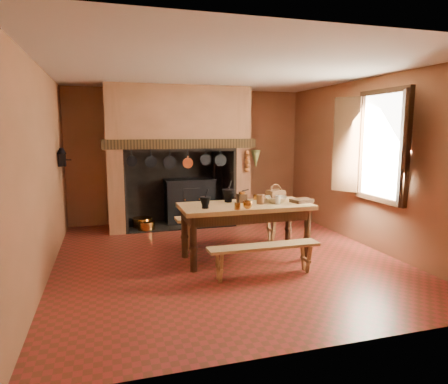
% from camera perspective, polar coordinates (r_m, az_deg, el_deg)
% --- Properties ---
extents(floor, '(5.50, 5.50, 0.00)m').
position_cam_1_polar(floor, '(6.27, 0.08, -9.29)').
color(floor, maroon).
rests_on(floor, ground).
extents(ceiling, '(5.50, 5.50, 0.00)m').
position_cam_1_polar(ceiling, '(6.02, 0.09, 16.95)').
color(ceiling, silver).
rests_on(ceiling, back_wall).
extents(back_wall, '(5.00, 0.02, 2.80)m').
position_cam_1_polar(back_wall, '(8.65, -5.11, 5.16)').
color(back_wall, '#93583A').
rests_on(back_wall, floor).
extents(wall_left, '(0.02, 5.50, 2.80)m').
position_cam_1_polar(wall_left, '(5.80, -24.38, 2.60)').
color(wall_left, '#93583A').
rests_on(wall_left, floor).
extents(wall_right, '(0.02, 5.50, 2.80)m').
position_cam_1_polar(wall_right, '(7.10, 19.85, 3.87)').
color(wall_right, '#93583A').
rests_on(wall_right, floor).
extents(wall_front, '(5.00, 0.02, 2.80)m').
position_cam_1_polar(wall_front, '(3.45, 13.13, -0.58)').
color(wall_front, '#93583A').
rests_on(wall_front, floor).
extents(chimney_breast, '(2.95, 0.96, 2.80)m').
position_cam_1_polar(chimney_breast, '(8.14, -6.63, 7.81)').
color(chimney_breast, '#93583A').
rests_on(chimney_breast, floor).
extents(iron_range, '(1.12, 0.55, 1.60)m').
position_cam_1_polar(iron_range, '(8.45, -4.90, -1.18)').
color(iron_range, black).
rests_on(iron_range, floor).
extents(hearth_pans, '(0.51, 0.62, 0.20)m').
position_cam_1_polar(hearth_pans, '(8.17, -11.51, -4.47)').
color(hearth_pans, '#B47129').
rests_on(hearth_pans, floor).
extents(hanging_pans, '(1.92, 0.29, 0.27)m').
position_cam_1_polar(hanging_pans, '(7.67, -6.22, 4.37)').
color(hanging_pans, black).
rests_on(hanging_pans, chimney_breast).
extents(onion_string, '(0.12, 0.10, 0.46)m').
position_cam_1_polar(onion_string, '(7.99, 3.33, 4.37)').
color(onion_string, '#9A521C').
rests_on(onion_string, chimney_breast).
extents(herb_bunch, '(0.20, 0.20, 0.35)m').
position_cam_1_polar(herb_bunch, '(8.05, 4.54, 4.75)').
color(herb_bunch, '#50592A').
rests_on(herb_bunch, chimney_breast).
extents(window, '(0.39, 1.75, 1.76)m').
position_cam_1_polar(window, '(6.68, 20.96, 6.11)').
color(window, white).
rests_on(window, wall_right).
extents(wall_coffee_mill, '(0.23, 0.16, 0.31)m').
position_cam_1_polar(wall_coffee_mill, '(7.31, -22.17, 4.78)').
color(wall_coffee_mill, black).
rests_on(wall_coffee_mill, wall_left).
extents(work_table, '(1.96, 0.87, 0.85)m').
position_cam_1_polar(work_table, '(6.02, 3.07, -2.99)').
color(work_table, tan).
rests_on(work_table, floor).
extents(bench_front, '(1.54, 0.27, 0.43)m').
position_cam_1_polar(bench_front, '(5.43, 5.74, -8.63)').
color(bench_front, tan).
rests_on(bench_front, floor).
extents(bench_back, '(1.86, 0.33, 0.52)m').
position_cam_1_polar(bench_back, '(6.81, 0.89, -4.40)').
color(bench_back, tan).
rests_on(bench_back, floor).
extents(mortar_large, '(0.20, 0.20, 0.34)m').
position_cam_1_polar(mortar_large, '(6.14, 0.62, -0.41)').
color(mortar_large, black).
rests_on(mortar_large, work_table).
extents(mortar_small, '(0.16, 0.16, 0.28)m').
position_cam_1_polar(mortar_small, '(5.66, -2.69, -1.43)').
color(mortar_small, black).
rests_on(mortar_small, work_table).
extents(coffee_grinder, '(0.18, 0.14, 0.20)m').
position_cam_1_polar(coffee_grinder, '(6.12, 2.58, -0.78)').
color(coffee_grinder, '#341F10').
rests_on(coffee_grinder, work_table).
extents(brass_mug_a, '(0.09, 0.09, 0.09)m').
position_cam_1_polar(brass_mug_a, '(5.58, 1.93, -2.04)').
color(brass_mug_a, '#B47129').
rests_on(brass_mug_a, work_table).
extents(brass_mug_b, '(0.09, 0.09, 0.08)m').
position_cam_1_polar(brass_mug_b, '(6.40, 4.53, -0.72)').
color(brass_mug_b, '#B47129').
rests_on(brass_mug_b, work_table).
extents(mixing_bowl, '(0.42, 0.42, 0.08)m').
position_cam_1_polar(mixing_bowl, '(6.21, 7.46, -1.04)').
color(mixing_bowl, beige).
rests_on(mixing_bowl, work_table).
extents(stoneware_crock, '(0.12, 0.12, 0.14)m').
position_cam_1_polar(stoneware_crock, '(6.01, 5.21, -1.05)').
color(stoneware_crock, brown).
rests_on(stoneware_crock, work_table).
extents(glass_jar, '(0.09, 0.09, 0.13)m').
position_cam_1_polar(glass_jar, '(6.03, 7.71, -1.13)').
color(glass_jar, beige).
rests_on(glass_jar, work_table).
extents(wicker_basket, '(0.30, 0.24, 0.25)m').
position_cam_1_polar(wicker_basket, '(6.44, 7.38, -0.32)').
color(wicker_basket, '#4E2D17').
rests_on(wicker_basket, work_table).
extents(wooden_tray, '(0.36, 0.29, 0.05)m').
position_cam_1_polar(wooden_tray, '(6.25, 11.04, -1.21)').
color(wooden_tray, '#341F10').
rests_on(wooden_tray, work_table).
extents(brass_cup, '(0.16, 0.16, 0.11)m').
position_cam_1_polar(brass_cup, '(5.66, 3.38, -1.83)').
color(brass_cup, '#B47129').
rests_on(brass_cup, work_table).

